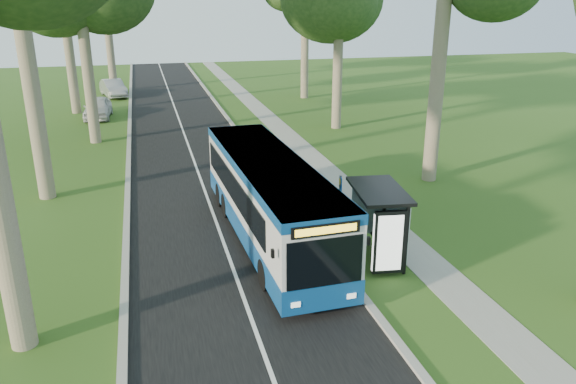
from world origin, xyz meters
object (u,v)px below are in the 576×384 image
bus_stop_sign (340,204)px  bus (269,200)px  litter_bin (329,215)px  car_silver (113,88)px  car_white (98,108)px  bus_shelter (387,214)px

bus_stop_sign → bus: bearing=158.3°
bus → litter_bin: bus is taller
litter_bin → car_silver: car_silver is taller
bus_stop_sign → car_white: size_ratio=0.62×
bus → car_white: bearing=104.5°
bus_stop_sign → litter_bin: bearing=92.3°
litter_bin → bus: bearing=-165.5°
car_white → bus_stop_sign: bearing=-66.6°
bus_shelter → litter_bin: size_ratio=3.19×
bus → bus_stop_sign: bus is taller
bus → litter_bin: 2.85m
bus → car_white: 25.81m
litter_bin → car_white: car_white is taller
bus_shelter → car_silver: (-10.03, 36.84, -1.04)m
litter_bin → car_white: size_ratio=0.22×
litter_bin → car_silver: bearing=105.4°
bus_stop_sign → car_silver: (-8.88, 35.41, -0.97)m
bus → car_silver: (-6.65, 33.98, -0.85)m
bus_shelter → car_white: size_ratio=0.70×
bus_shelter → car_silver: 38.19m
car_silver → bus_stop_sign: bearing=-90.1°
litter_bin → bus_shelter: bearing=-76.5°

